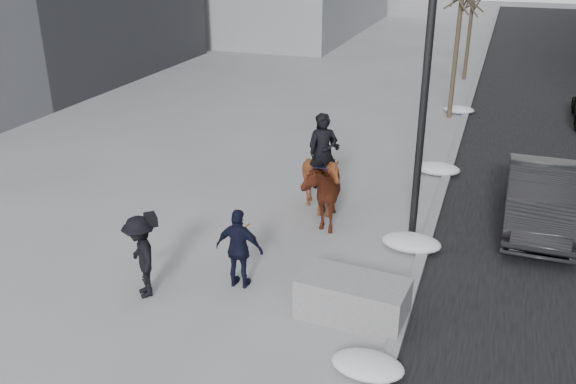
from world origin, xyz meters
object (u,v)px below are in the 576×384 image
(planter, at_px, (353,298))
(mounted_left, at_px, (321,183))
(mounted_right, at_px, (322,175))
(car_near, at_px, (540,198))

(planter, height_order, mounted_left, mounted_left)
(mounted_right, bearing_deg, car_near, 11.23)
(planter, xyz_separation_m, mounted_left, (-1.80, 3.88, 0.62))
(mounted_left, relative_size, mounted_right, 1.04)
(car_near, relative_size, mounted_right, 1.75)
(planter, height_order, car_near, car_near)
(car_near, xyz_separation_m, mounted_left, (-5.24, -1.53, 0.27))
(planter, xyz_separation_m, mounted_right, (-1.93, 4.35, 0.66))
(mounted_left, height_order, mounted_right, mounted_left)
(planter, distance_m, car_near, 6.43)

